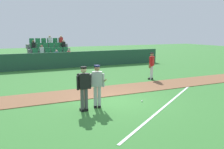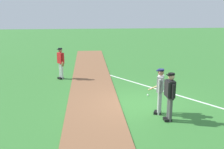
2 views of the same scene
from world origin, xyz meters
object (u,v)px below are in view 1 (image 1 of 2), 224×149
(batter_grey_jersey, at_px, (97,85))
(baseball, at_px, (142,101))
(umpire_home_plate, at_px, (84,86))
(runner_red_jersey, at_px, (152,65))

(batter_grey_jersey, distance_m, baseball, 2.31)
(batter_grey_jersey, xyz_separation_m, umpire_home_plate, (-0.64, -0.18, 0.03))
(batter_grey_jersey, xyz_separation_m, runner_red_jersey, (5.48, 4.16, -0.01))
(batter_grey_jersey, relative_size, baseball, 23.78)
(umpire_home_plate, distance_m, runner_red_jersey, 7.50)
(batter_grey_jersey, bearing_deg, baseball, -1.32)
(runner_red_jersey, bearing_deg, batter_grey_jersey, -142.78)
(umpire_home_plate, height_order, baseball, umpire_home_plate)
(batter_grey_jersey, relative_size, runner_red_jersey, 1.00)
(runner_red_jersey, bearing_deg, baseball, -128.68)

